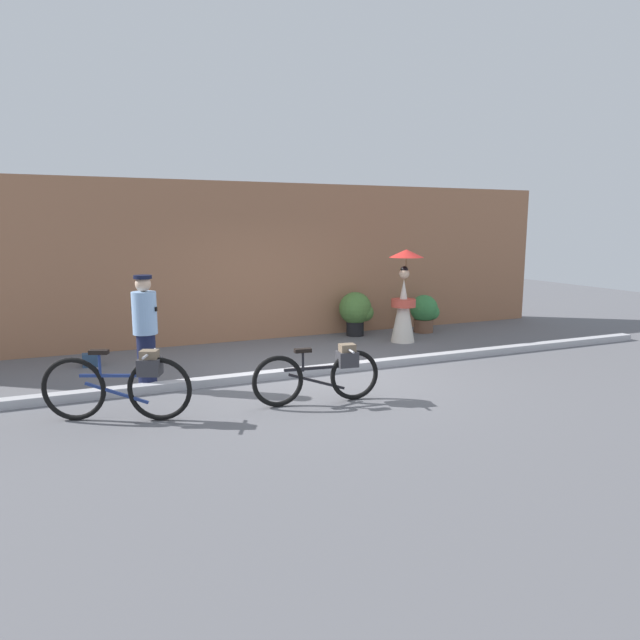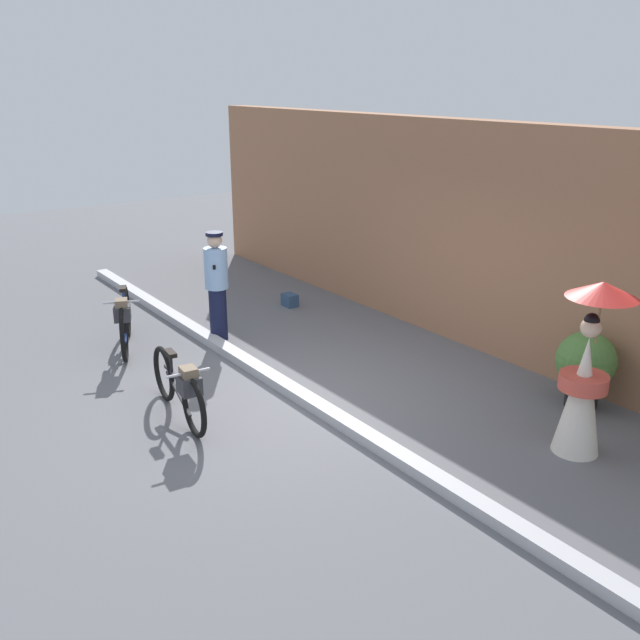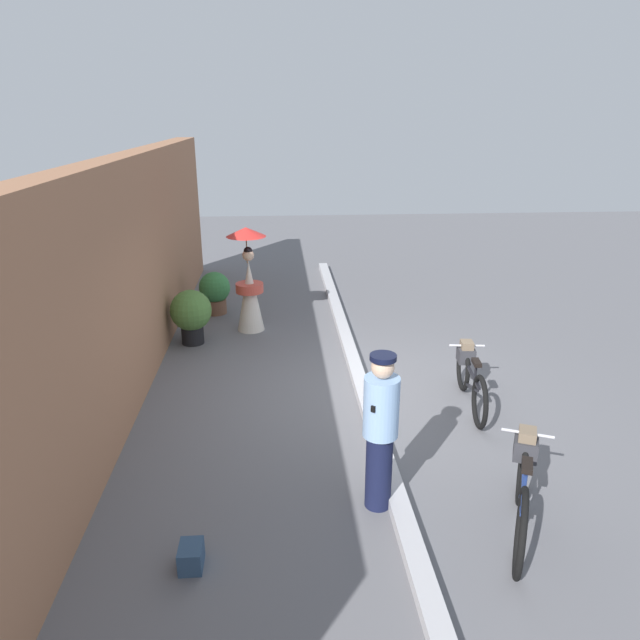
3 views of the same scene
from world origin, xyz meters
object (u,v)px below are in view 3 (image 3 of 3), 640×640
object	(u,v)px
person_with_parasol	(249,283)
person_officer	(380,429)
backpack_on_pavement	(192,556)
potted_plant_small	(192,313)
potted_plant_by_door	(215,291)
bicycle_far_side	(523,486)
bicycle_near_officer	(470,376)

from	to	relation	value
person_with_parasol	person_officer	bearing A→B (deg)	-164.20
backpack_on_pavement	potted_plant_small	bearing A→B (deg)	7.14
potted_plant_small	person_officer	bearing A→B (deg)	-152.25
potted_plant_small	potted_plant_by_door	bearing A→B (deg)	-8.60
bicycle_far_side	potted_plant_small	world-z (taller)	potted_plant_small
person_officer	backpack_on_pavement	distance (m)	2.02
bicycle_near_officer	backpack_on_pavement	size ratio (longest dim) A/B	6.39
person_with_parasol	backpack_on_pavement	xyz separation A→B (m)	(-5.84, 0.28, -0.77)
bicycle_far_side	potted_plant_small	xyz separation A→B (m)	(4.97, 3.66, 0.08)
bicycle_near_officer	bicycle_far_side	world-z (taller)	bicycle_far_side
bicycle_near_officer	person_with_parasol	world-z (taller)	person_with_parasol
bicycle_far_side	person_with_parasol	size ratio (longest dim) A/B	0.90
person_with_parasol	potted_plant_by_door	distance (m)	1.28
person_with_parasol	potted_plant_small	distance (m)	1.16
bicycle_far_side	person_with_parasol	world-z (taller)	person_with_parasol
bicycle_near_officer	bicycle_far_side	distance (m)	2.49
backpack_on_pavement	person_officer	bearing A→B (deg)	-67.58
person_with_parasol	potted_plant_by_door	xyz separation A→B (m)	(0.98, 0.71, -0.43)
bicycle_far_side	backpack_on_pavement	world-z (taller)	bicycle_far_side
potted_plant_by_door	backpack_on_pavement	size ratio (longest dim) A/B	3.07
potted_plant_small	bicycle_near_officer	bearing A→B (deg)	-122.23
bicycle_near_officer	bicycle_far_side	size ratio (longest dim) A/B	1.03
potted_plant_by_door	potted_plant_small	distance (m)	1.58
potted_plant_by_door	backpack_on_pavement	world-z (taller)	potted_plant_by_door
bicycle_near_officer	potted_plant_small	bearing A→B (deg)	57.77
potted_plant_by_door	bicycle_near_officer	bearing A→B (deg)	-137.41
bicycle_near_officer	backpack_on_pavement	xyz separation A→B (m)	(-2.76, 3.31, -0.29)
bicycle_far_side	backpack_on_pavement	distance (m)	3.04
bicycle_near_officer	person_officer	distance (m)	2.62
bicycle_near_officer	person_officer	size ratio (longest dim) A/B	1.05
person_officer	bicycle_near_officer	bearing A→B (deg)	-37.54
person_officer	potted_plant_small	size ratio (longest dim) A/B	1.75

